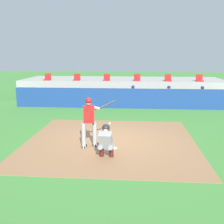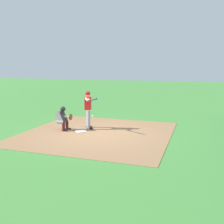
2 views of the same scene
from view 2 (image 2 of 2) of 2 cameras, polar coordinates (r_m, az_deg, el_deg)
name	(u,v)px [view 2 (image 2 of 2)]	position (r m, az deg, el deg)	size (l,w,h in m)	color
ground_plane	(97,133)	(11.85, -3.22, -4.57)	(80.00, 80.00, 0.00)	#428438
dirt_infield	(97,133)	(11.85, -3.22, -4.55)	(6.40, 6.40, 0.01)	#936B47
home_plate	(81,131)	(12.16, -6.73, -4.14)	(0.44, 0.44, 0.02)	white
batter_at_plate	(88,107)	(12.52, -5.16, 1.04)	(1.15, 1.00, 1.80)	#99999E
catcher_crouched	(63,117)	(12.43, -10.44, -1.16)	(0.49, 1.83, 1.13)	gray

